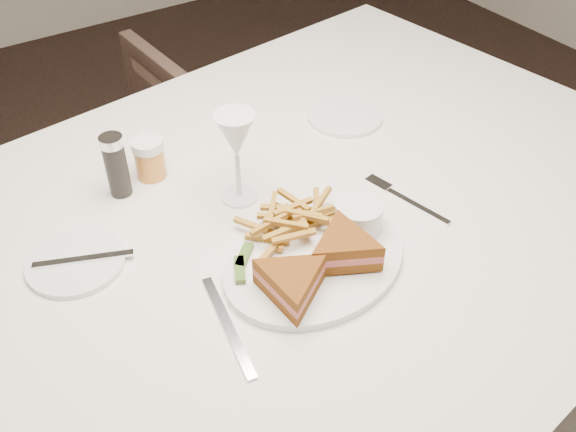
% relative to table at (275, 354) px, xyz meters
% --- Properties ---
extents(ground, '(5.00, 5.00, 0.00)m').
position_rel_table_xyz_m(ground, '(-0.05, 0.13, -0.38)').
color(ground, black).
rests_on(ground, ground).
extents(table, '(1.77, 1.30, 0.75)m').
position_rel_table_xyz_m(table, '(0.00, 0.00, 0.00)').
color(table, silver).
rests_on(table, ground).
extents(chair_far, '(0.70, 0.66, 0.68)m').
position_rel_table_xyz_m(chair_far, '(-0.09, 0.86, -0.03)').
color(chair_far, '#4A362D').
rests_on(chair_far, ground).
extents(table_setting, '(0.79, 0.55, 0.18)m').
position_rel_table_xyz_m(table_setting, '(-0.01, -0.04, 0.41)').
color(table_setting, white).
rests_on(table_setting, table).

